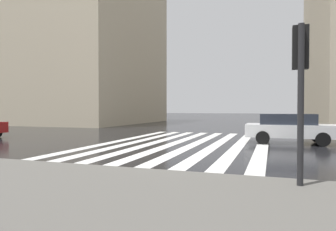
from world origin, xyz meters
TOP-DOWN VIEW (x-y plane):
  - ground_plane at (0.00, 0.00)m, footprint 220.00×220.00m
  - zebra_crossing at (4.00, 0.60)m, footprint 13.00×7.50m
  - haussmann_block_mid at (21.27, 25.40)m, footprint 17.55×29.48m
  - traffic_signal_post at (-3.48, -3.82)m, footprint 0.44×0.30m
  - car_white at (5.50, -4.10)m, footprint 1.85×4.10m

SIDE VIEW (x-z plane):
  - ground_plane at x=0.00m, z-range 0.00..0.00m
  - zebra_crossing at x=4.00m, z-range 0.00..0.01m
  - car_white at x=5.50m, z-range 0.05..1.46m
  - traffic_signal_post at x=-3.48m, z-range 0.84..3.97m
  - haussmann_block_mid at x=21.27m, z-range -0.24..23.23m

